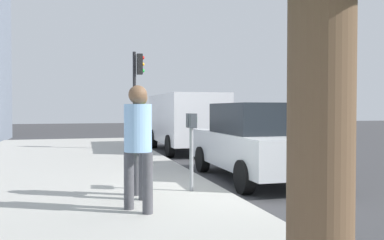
% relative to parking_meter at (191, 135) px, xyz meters
% --- Properties ---
extents(ground_plane, '(80.00, 80.00, 0.00)m').
position_rel_parking_meter_xyz_m(ground_plane, '(0.06, -0.65, -1.17)').
color(ground_plane, '#38383A').
rests_on(ground_plane, ground).
extents(sidewalk_slab, '(28.00, 6.00, 0.15)m').
position_rel_parking_meter_xyz_m(sidewalk_slab, '(0.06, 2.35, -1.09)').
color(sidewalk_slab, '#A8A59E').
rests_on(sidewalk_slab, ground_plane).
extents(parking_meter, '(0.36, 0.12, 1.41)m').
position_rel_parking_meter_xyz_m(parking_meter, '(0.00, 0.00, 0.00)').
color(parking_meter, gray).
rests_on(parking_meter, sidewalk_slab).
extents(pedestrian_at_meter, '(0.54, 0.39, 1.81)m').
position_rel_parking_meter_xyz_m(pedestrian_at_meter, '(-0.28, 0.98, 0.06)').
color(pedestrian_at_meter, '#47474C').
rests_on(pedestrian_at_meter, sidewalk_slab).
extents(pedestrian_bystander, '(0.48, 0.40, 1.84)m').
position_rel_parking_meter_xyz_m(pedestrian_bystander, '(-1.22, 1.15, 0.08)').
color(pedestrian_bystander, '#47474C').
rests_on(pedestrian_bystander, sidewalk_slab).
extents(parked_sedan_near, '(4.42, 2.01, 1.77)m').
position_rel_parking_meter_xyz_m(parked_sedan_near, '(1.53, -2.00, -0.27)').
color(parked_sedan_near, silver).
rests_on(parked_sedan_near, ground_plane).
extents(parked_van_far, '(5.23, 2.18, 2.18)m').
position_rel_parking_meter_xyz_m(parked_van_far, '(8.05, -2.00, 0.09)').
color(parked_van_far, silver).
rests_on(parked_van_far, ground_plane).
extents(traffic_signal, '(0.24, 0.44, 3.60)m').
position_rel_parking_meter_xyz_m(traffic_signal, '(8.08, -0.16, 1.41)').
color(traffic_signal, black).
rests_on(traffic_signal, sidewalk_slab).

